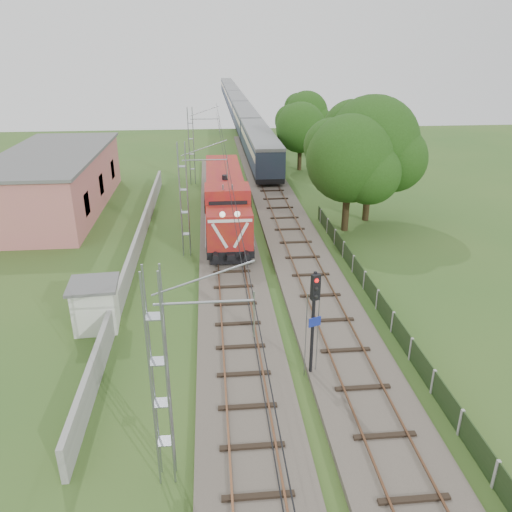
{
  "coord_description": "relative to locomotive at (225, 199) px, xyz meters",
  "views": [
    {
      "loc": [
        -1.19,
        -21.2,
        13.87
      ],
      "look_at": [
        1.4,
        6.17,
        2.2
      ],
      "focal_mm": 35.0,
      "sensor_mm": 36.0,
      "label": 1
    }
  ],
  "objects": [
    {
      "name": "fence",
      "position": [
        8.0,
        -14.98,
        -1.74
      ],
      "size": [
        0.12,
        32.0,
        1.2
      ],
      "color": "black",
      "rests_on": "ground"
    },
    {
      "name": "tree_a",
      "position": [
        9.63,
        -1.96,
        3.38
      ],
      "size": [
        7.08,
        6.74,
        9.18
      ],
      "color": "#392B17",
      "rests_on": "ground"
    },
    {
      "name": "locomotive",
      "position": [
        0.0,
        0.0,
        0.0
      ],
      "size": [
        3.17,
        18.11,
        4.6
      ],
      "color": "black",
      "rests_on": "ground"
    },
    {
      "name": "track_main",
      "position": [
        0.0,
        -10.98,
        -2.16
      ],
      "size": [
        4.2,
        70.0,
        0.45
      ],
      "color": "#6B6054",
      "rests_on": "ground"
    },
    {
      "name": "tree_d",
      "position": [
        12.62,
        31.53,
        2.71
      ],
      "size": [
        6.25,
        5.96,
        8.11
      ],
      "color": "#392B17",
      "rests_on": "ground"
    },
    {
      "name": "coach_rake",
      "position": [
        5.0,
        68.87,
        0.23
      ],
      "size": [
        3.12,
        116.72,
        3.61
      ],
      "color": "black",
      "rests_on": "ground"
    },
    {
      "name": "relay_hut",
      "position": [
        -7.4,
        -15.45,
        -1.05
      ],
      "size": [
        2.66,
        2.66,
        2.57
      ],
      "color": "silver",
      "rests_on": "ground"
    },
    {
      "name": "tree_b",
      "position": [
        12.06,
        0.36,
        4.11
      ],
      "size": [
        7.98,
        7.6,
        10.35
      ],
      "color": "#392B17",
      "rests_on": "ground"
    },
    {
      "name": "track_side",
      "position": [
        5.0,
        2.02,
        -2.16
      ],
      "size": [
        4.2,
        80.0,
        0.45
      ],
      "color": "#6B6054",
      "rests_on": "ground"
    },
    {
      "name": "ground",
      "position": [
        0.0,
        -17.98,
        -2.34
      ],
      "size": [
        140.0,
        140.0,
        0.0
      ],
      "primitive_type": "plane",
      "color": "#315921",
      "rests_on": "ground"
    },
    {
      "name": "boundary_wall",
      "position": [
        -6.5,
        -5.98,
        -1.59
      ],
      "size": [
        0.25,
        40.0,
        1.5
      ],
      "primitive_type": "cube",
      "color": "#9E9E99",
      "rests_on": "ground"
    },
    {
      "name": "tree_c",
      "position": [
        9.62,
        19.26,
        2.58
      ],
      "size": [
        6.09,
        5.8,
        7.89
      ],
      "color": "#392B17",
      "rests_on": "ground"
    },
    {
      "name": "station_building",
      "position": [
        -15.0,
        6.02,
        0.29
      ],
      "size": [
        8.4,
        20.4,
        5.22
      ],
      "color": "#C27068",
      "rests_on": "ground"
    },
    {
      "name": "signal_post",
      "position": [
        3.01,
        -20.93,
        1.25
      ],
      "size": [
        0.56,
        0.45,
        5.24
      ],
      "color": "black",
      "rests_on": "ground"
    },
    {
      "name": "catenary",
      "position": [
        -2.95,
        -5.98,
        1.7
      ],
      "size": [
        3.31,
        70.0,
        8.0
      ],
      "color": "gray",
      "rests_on": "ground"
    }
  ]
}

